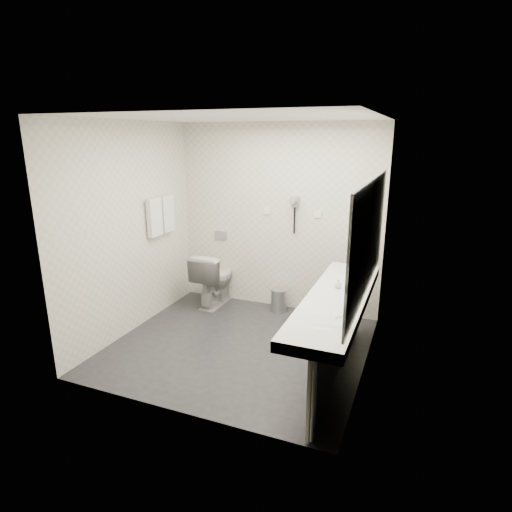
% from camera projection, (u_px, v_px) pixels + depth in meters
% --- Properties ---
extents(floor, '(2.80, 2.80, 0.00)m').
position_uv_depth(floor, '(239.00, 346.00, 4.85)').
color(floor, '#232327').
rests_on(floor, ground).
extents(ceiling, '(2.80, 2.80, 0.00)m').
position_uv_depth(ceiling, '(236.00, 117.00, 4.16)').
color(ceiling, silver).
rests_on(ceiling, wall_back).
extents(wall_back, '(2.80, 0.00, 2.80)m').
position_uv_depth(wall_back, '(278.00, 219.00, 5.67)').
color(wall_back, silver).
rests_on(wall_back, floor).
extents(wall_front, '(2.80, 0.00, 2.80)m').
position_uv_depth(wall_front, '(171.00, 277.00, 3.35)').
color(wall_front, silver).
rests_on(wall_front, floor).
extents(wall_left, '(0.00, 2.60, 2.60)m').
position_uv_depth(wall_left, '(130.00, 230.00, 5.01)').
color(wall_left, silver).
rests_on(wall_left, floor).
extents(wall_right, '(0.00, 2.60, 2.60)m').
position_uv_depth(wall_right, '(372.00, 253.00, 4.00)').
color(wall_right, silver).
rests_on(wall_right, floor).
extents(vanity_counter, '(0.55, 2.20, 0.10)m').
position_uv_depth(vanity_counter, '(336.00, 301.00, 4.05)').
color(vanity_counter, white).
rests_on(vanity_counter, floor).
extents(vanity_panel, '(0.03, 2.15, 0.75)m').
position_uv_depth(vanity_panel, '(337.00, 341.00, 4.16)').
color(vanity_panel, '#9A9692').
rests_on(vanity_panel, floor).
extents(vanity_post_near, '(0.06, 0.06, 0.75)m').
position_uv_depth(vanity_post_near, '(313.00, 401.00, 3.22)').
color(vanity_post_near, silver).
rests_on(vanity_post_near, floor).
extents(vanity_post_far, '(0.06, 0.06, 0.75)m').
position_uv_depth(vanity_post_far, '(357.00, 304.00, 5.07)').
color(vanity_post_far, silver).
rests_on(vanity_post_far, floor).
extents(mirror, '(0.02, 2.20, 1.05)m').
position_uv_depth(mirror, '(369.00, 237.00, 3.78)').
color(mirror, '#B2BCC6').
rests_on(mirror, wall_right).
extents(basin_near, '(0.40, 0.31, 0.05)m').
position_uv_depth(basin_near, '(321.00, 325.00, 3.46)').
color(basin_near, white).
rests_on(basin_near, vanity_counter).
extents(basin_far, '(0.40, 0.31, 0.05)m').
position_uv_depth(basin_far, '(349.00, 277.00, 4.62)').
color(basin_far, white).
rests_on(basin_far, vanity_counter).
extents(faucet_near, '(0.04, 0.04, 0.15)m').
position_uv_depth(faucet_near, '(345.00, 318.00, 3.36)').
color(faucet_near, silver).
rests_on(faucet_near, vanity_counter).
extents(faucet_far, '(0.04, 0.04, 0.15)m').
position_uv_depth(faucet_far, '(367.00, 271.00, 4.52)').
color(faucet_far, silver).
rests_on(faucet_far, vanity_counter).
extents(soap_bottle_a, '(0.06, 0.06, 0.11)m').
position_uv_depth(soap_bottle_a, '(347.00, 288.00, 4.09)').
color(soap_bottle_a, silver).
rests_on(soap_bottle_a, vanity_counter).
extents(soap_bottle_b, '(0.09, 0.09, 0.09)m').
position_uv_depth(soap_bottle_b, '(338.00, 284.00, 4.23)').
color(soap_bottle_b, silver).
rests_on(soap_bottle_b, vanity_counter).
extents(glass_left, '(0.07, 0.07, 0.11)m').
position_uv_depth(glass_left, '(357.00, 282.00, 4.25)').
color(glass_left, silver).
rests_on(glass_left, vanity_counter).
extents(toilet, '(0.44, 0.76, 0.77)m').
position_uv_depth(toilet, '(214.00, 278.00, 5.95)').
color(toilet, white).
rests_on(toilet, floor).
extents(flush_plate, '(0.18, 0.02, 0.12)m').
position_uv_depth(flush_plate, '(221.00, 235.00, 6.04)').
color(flush_plate, '#B2B5BA').
rests_on(flush_plate, wall_back).
extents(pedal_bin, '(0.28, 0.28, 0.30)m').
position_uv_depth(pedal_bin, '(279.00, 301.00, 5.76)').
color(pedal_bin, '#B2B5BA').
rests_on(pedal_bin, floor).
extents(bin_lid, '(0.22, 0.22, 0.02)m').
position_uv_depth(bin_lid, '(279.00, 290.00, 5.72)').
color(bin_lid, '#B2B5BA').
rests_on(bin_lid, pedal_bin).
extents(towel_rail, '(0.02, 0.62, 0.02)m').
position_uv_depth(towel_rail, '(159.00, 198.00, 5.40)').
color(towel_rail, silver).
rests_on(towel_rail, wall_left).
extents(towel_near, '(0.07, 0.24, 0.48)m').
position_uv_depth(towel_near, '(155.00, 217.00, 5.33)').
color(towel_near, white).
rests_on(towel_near, towel_rail).
extents(towel_far, '(0.07, 0.24, 0.48)m').
position_uv_depth(towel_far, '(167.00, 214.00, 5.58)').
color(towel_far, white).
rests_on(towel_far, towel_rail).
extents(dryer_cradle, '(0.10, 0.04, 0.14)m').
position_uv_depth(dryer_cradle, '(295.00, 202.00, 5.48)').
color(dryer_cradle, gray).
rests_on(dryer_cradle, wall_back).
extents(dryer_barrel, '(0.08, 0.14, 0.08)m').
position_uv_depth(dryer_barrel, '(294.00, 200.00, 5.41)').
color(dryer_barrel, gray).
rests_on(dryer_barrel, dryer_cradle).
extents(dryer_cord, '(0.02, 0.02, 0.35)m').
position_uv_depth(dryer_cord, '(294.00, 221.00, 5.54)').
color(dryer_cord, black).
rests_on(dryer_cord, dryer_cradle).
extents(switch_plate_a, '(0.09, 0.02, 0.09)m').
position_uv_depth(switch_plate_a, '(267.00, 211.00, 5.68)').
color(switch_plate_a, white).
rests_on(switch_plate_a, wall_back).
extents(switch_plate_b, '(0.09, 0.02, 0.09)m').
position_uv_depth(switch_plate_b, '(318.00, 214.00, 5.43)').
color(switch_plate_b, white).
rests_on(switch_plate_b, wall_back).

